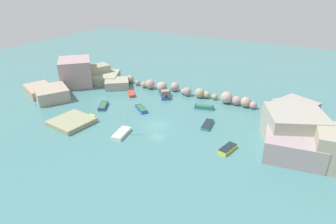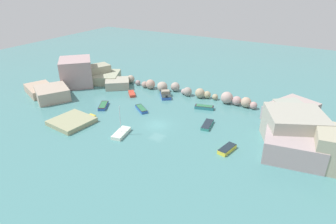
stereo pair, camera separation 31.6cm
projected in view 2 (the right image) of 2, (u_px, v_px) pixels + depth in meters
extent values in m
plane|color=teal|center=(157.00, 125.00, 52.55)|extent=(160.00, 160.00, 0.00)
cube|color=#A7A391|center=(117.00, 84.00, 69.70)|extent=(7.43, 7.35, 1.95)
cube|color=#9E9D84|center=(97.00, 73.00, 74.29)|extent=(6.09, 7.15, 3.85)
cube|color=#AE9D8B|center=(52.00, 93.00, 62.98)|extent=(9.27, 9.01, 2.65)
cube|color=#AE9293|center=(76.00, 72.00, 70.51)|extent=(10.77, 10.77, 6.44)
cube|color=#A4AA8D|center=(106.00, 77.00, 73.60)|extent=(9.16, 9.68, 2.12)
cube|color=tan|center=(40.00, 90.00, 66.14)|extent=(8.97, 7.56, 1.80)
cube|color=#A0A597|center=(291.00, 120.00, 48.48)|extent=(7.26, 7.51, 5.40)
cube|color=#A99798|center=(294.00, 148.00, 42.50)|extent=(9.25, 7.73, 3.45)
cube|color=#A6A395|center=(294.00, 128.00, 45.80)|extent=(10.98, 10.72, 5.46)
cube|color=#9F9398|center=(293.00, 121.00, 51.30)|extent=(11.58, 11.64, 2.59)
cube|color=#AD9994|center=(291.00, 117.00, 49.53)|extent=(8.37, 9.36, 5.21)
sphere|color=tan|center=(131.00, 79.00, 72.77)|extent=(1.92, 1.92, 1.92)
sphere|color=#A68E8C|center=(138.00, 83.00, 71.25)|extent=(1.27, 1.27, 1.27)
sphere|color=tan|center=(145.00, 84.00, 69.73)|extent=(1.51, 1.51, 1.51)
sphere|color=tan|center=(150.00, 84.00, 68.85)|extent=(2.24, 2.24, 2.24)
sphere|color=tan|center=(161.00, 86.00, 68.46)|extent=(1.81, 1.81, 1.81)
sphere|color=#AE9E8E|center=(162.00, 87.00, 67.04)|extent=(2.38, 2.38, 2.38)
sphere|color=#AA9A8F|center=(175.00, 87.00, 67.47)|extent=(2.10, 2.10, 2.10)
sphere|color=#B09896|center=(184.00, 92.00, 65.76)|extent=(1.30, 1.30, 1.30)
sphere|color=#9F938A|center=(187.00, 92.00, 64.91)|extent=(1.96, 1.96, 1.96)
sphere|color=tan|center=(200.00, 93.00, 63.83)|extent=(2.14, 2.14, 2.14)
sphere|color=tan|center=(207.00, 95.00, 63.66)|extent=(1.61, 1.61, 1.61)
sphere|color=tan|center=(215.00, 97.00, 62.97)|extent=(1.28, 1.28, 1.28)
sphere|color=#B59D94|center=(227.00, 98.00, 60.96)|extent=(2.53, 2.53, 2.53)
sphere|color=#B18D8C|center=(237.00, 101.00, 60.24)|extent=(1.93, 1.93, 1.93)
sphere|color=tan|center=(246.00, 102.00, 59.30)|extent=(2.12, 2.12, 2.12)
sphere|color=tan|center=(253.00, 105.00, 58.59)|extent=(1.52, 1.52, 1.52)
cube|color=#9B9E77|center=(72.00, 121.00, 52.98)|extent=(7.25, 7.24, 0.84)
sphere|color=#E04C28|center=(210.00, 109.00, 58.23)|extent=(0.49, 0.49, 0.49)
cube|color=white|center=(121.00, 133.00, 49.28)|extent=(2.48, 4.41, 0.60)
cylinder|color=silver|center=(120.00, 119.00, 48.12)|extent=(0.10, 0.10, 4.79)
cube|color=yellow|center=(227.00, 149.00, 44.76)|extent=(2.05, 3.69, 0.62)
cube|color=#1B2730|center=(227.00, 147.00, 44.62)|extent=(2.00, 3.62, 0.06)
cube|color=#C4402D|center=(132.00, 94.00, 65.57)|extent=(3.23, 3.29, 0.58)
cube|color=gold|center=(87.00, 119.00, 54.17)|extent=(1.69, 3.24, 0.63)
cube|color=#2D5DB2|center=(141.00, 109.00, 58.27)|extent=(3.98, 3.35, 0.48)
cube|color=#1F2533|center=(141.00, 108.00, 58.15)|extent=(3.90, 3.28, 0.06)
cube|color=#2D7047|center=(141.00, 108.00, 58.15)|extent=(3.38, 2.85, 0.08)
cube|color=teal|center=(204.00, 107.00, 58.78)|extent=(4.00, 2.25, 0.63)
cube|color=#31262F|center=(204.00, 106.00, 58.63)|extent=(3.92, 2.20, 0.06)
cube|color=#2D7047|center=(204.00, 106.00, 58.63)|extent=(3.40, 1.91, 0.08)
cube|color=#2F5AAE|center=(103.00, 106.00, 59.55)|extent=(3.20, 4.20, 0.53)
cube|color=#2F1C22|center=(103.00, 105.00, 59.43)|extent=(3.14, 4.11, 0.06)
cube|color=#2D7047|center=(103.00, 105.00, 59.42)|extent=(2.72, 3.57, 0.08)
cube|color=teal|center=(207.00, 125.00, 52.13)|extent=(2.03, 4.18, 0.47)
cube|color=#1D2833|center=(207.00, 124.00, 52.01)|extent=(1.99, 4.10, 0.06)
cube|color=#345CB8|center=(166.00, 95.00, 64.59)|extent=(4.25, 4.71, 0.65)
cube|color=#273232|center=(166.00, 94.00, 64.44)|extent=(4.16, 4.62, 0.06)
cube|color=#9E937F|center=(165.00, 92.00, 64.68)|extent=(2.17, 2.08, 0.69)
cube|color=black|center=(167.00, 96.00, 62.53)|extent=(0.57, 0.55, 0.50)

